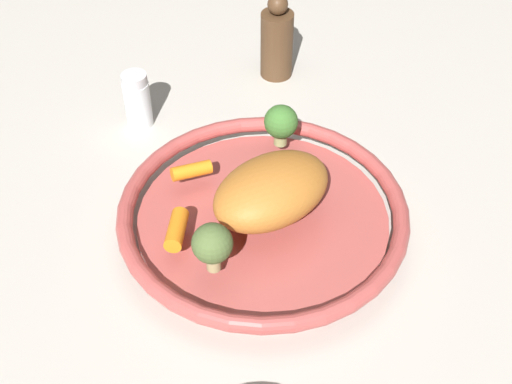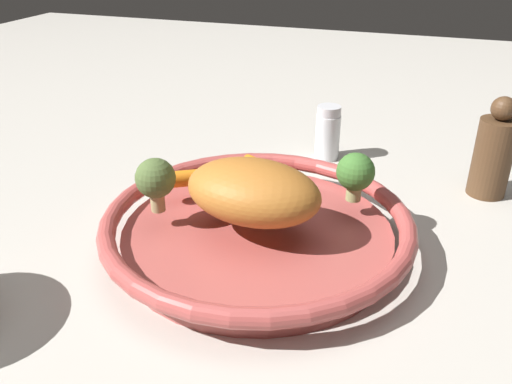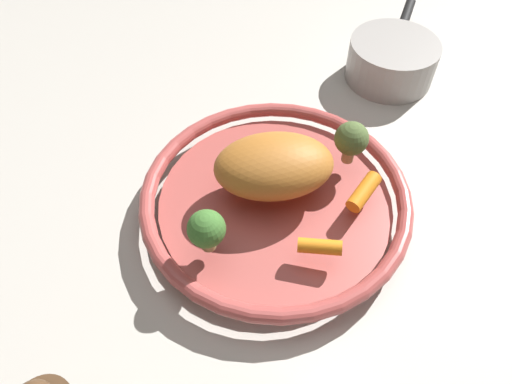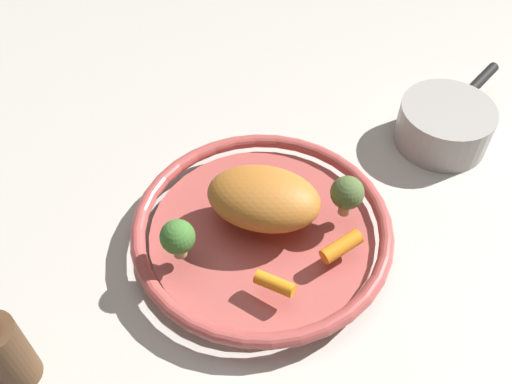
# 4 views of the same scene
# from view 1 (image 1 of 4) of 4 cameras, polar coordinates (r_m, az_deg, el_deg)

# --- Properties ---
(ground_plane) EXTENTS (2.52, 2.52, 0.00)m
(ground_plane) POSITION_cam_1_polar(r_m,az_deg,el_deg) (0.79, 0.57, -3.21)
(ground_plane) COLOR #B7B2A8
(serving_bowl) EXTENTS (0.33, 0.33, 0.04)m
(serving_bowl) POSITION_cam_1_polar(r_m,az_deg,el_deg) (0.78, 0.58, -2.08)
(serving_bowl) COLOR #A84C47
(serving_bowl) RESTS_ON ground_plane
(roast_chicken_piece) EXTENTS (0.11, 0.15, 0.06)m
(roast_chicken_piece) POSITION_cam_1_polar(r_m,az_deg,el_deg) (0.73, 1.37, 0.15)
(roast_chicken_piece) COLOR #AE6727
(roast_chicken_piece) RESTS_ON serving_bowl
(baby_carrot_near_rim) EXTENTS (0.05, 0.05, 0.02)m
(baby_carrot_near_rim) POSITION_cam_1_polar(r_m,az_deg,el_deg) (0.73, -6.72, -3.16)
(baby_carrot_near_rim) COLOR orange
(baby_carrot_near_rim) RESTS_ON serving_bowl
(baby_carrot_center) EXTENTS (0.03, 0.05, 0.02)m
(baby_carrot_center) POSITION_cam_1_polar(r_m,az_deg,el_deg) (0.79, -5.47, 1.82)
(baby_carrot_center) COLOR orange
(baby_carrot_center) RESTS_ON serving_bowl
(broccoli_floret_edge) EXTENTS (0.04, 0.04, 0.05)m
(broccoli_floret_edge) POSITION_cam_1_polar(r_m,az_deg,el_deg) (0.82, 2.12, 5.87)
(broccoli_floret_edge) COLOR tan
(broccoli_floret_edge) RESTS_ON serving_bowl
(broccoli_floret_mid) EXTENTS (0.04, 0.04, 0.06)m
(broccoli_floret_mid) POSITION_cam_1_polar(r_m,az_deg,el_deg) (0.67, -3.71, -4.44)
(broccoli_floret_mid) COLOR tan
(broccoli_floret_mid) RESTS_ON serving_bowl
(salt_shaker) EXTENTS (0.04, 0.04, 0.08)m
(salt_shaker) POSITION_cam_1_polar(r_m,az_deg,el_deg) (0.93, -9.99, 7.65)
(salt_shaker) COLOR silver
(salt_shaker) RESTS_ON ground_plane
(pepper_mill) EXTENTS (0.05, 0.05, 0.13)m
(pepper_mill) POSITION_cam_1_polar(r_m,az_deg,el_deg) (1.00, 1.77, 12.63)
(pepper_mill) COLOR #4C331E
(pepper_mill) RESTS_ON ground_plane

